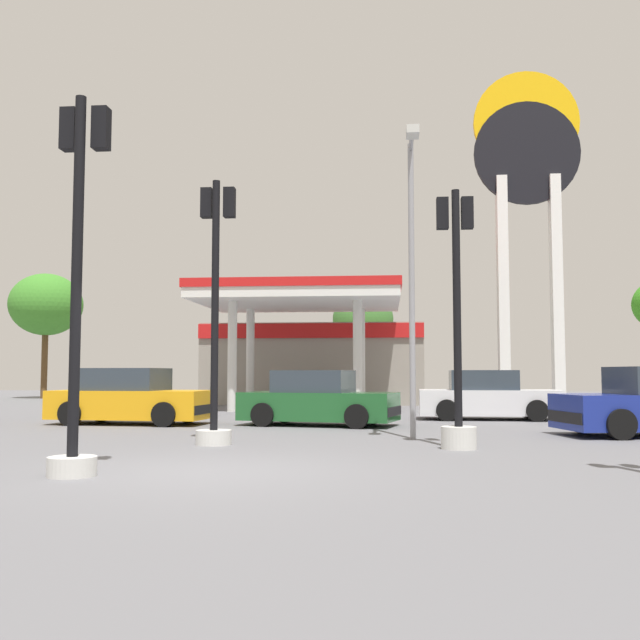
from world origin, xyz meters
TOP-DOWN VIEW (x-y plane):
  - ground_plane at (0.00, 0.00)m, footprint 90.00×90.00m
  - gas_station at (-0.70, 22.31)m, footprint 9.37×12.60m
  - station_pole_sign at (7.98, 18.82)m, footprint 4.09×0.56m
  - car_0 at (-4.20, 8.78)m, footprint 4.19×2.14m
  - car_2 at (5.31, 11.51)m, footprint 3.98×1.90m
  - car_5 at (0.71, 8.70)m, footprint 4.14×2.42m
  - traffic_signal_0 at (3.68, 3.26)m, footprint 0.65×0.67m
  - traffic_signal_1 at (-1.58, -0.58)m, footprint 0.65×0.67m
  - traffic_signal_3 at (-0.74, 3.61)m, footprint 0.66×0.69m
  - tree_0 at (-15.55, 27.24)m, footprint 3.81×3.81m
  - tree_1 at (1.33, 25.65)m, footprint 2.96×2.96m
  - corner_streetlamp at (2.97, 4.92)m, footprint 0.24×1.48m

SIDE VIEW (x-z plane):
  - ground_plane at x=0.00m, z-range 0.00..0.00m
  - car_5 at x=0.71m, z-range -0.07..1.33m
  - car_2 at x=5.31m, z-range -0.07..1.34m
  - car_0 at x=-4.20m, z-range -0.07..1.38m
  - traffic_signal_0 at x=3.68m, z-range -0.55..4.03m
  - gas_station at x=-0.70m, z-range -0.21..4.26m
  - traffic_signal_3 at x=-0.74m, z-range -0.44..4.50m
  - traffic_signal_1 at x=-1.58m, z-range -0.28..4.69m
  - corner_streetlamp at x=2.97m, z-range 0.68..6.73m
  - tree_1 at x=1.33m, z-range 1.32..6.56m
  - tree_0 at x=-15.55m, z-range 1.64..8.25m
  - station_pole_sign at x=7.98m, z-range 1.84..15.04m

